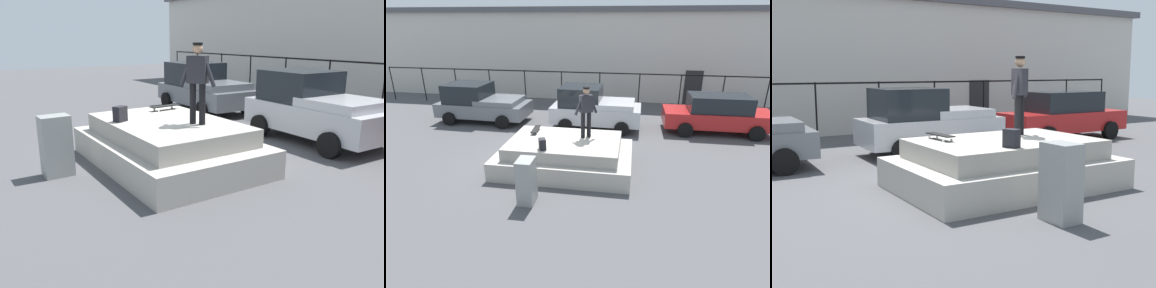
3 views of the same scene
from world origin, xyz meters
The scene contains 11 objects.
ground_plane centered at (0.00, 0.00, 0.00)m, with size 60.00×60.00×0.00m, color #4C4C4F.
concrete_ledge centered at (0.79, -0.41, 0.46)m, with size 4.47×2.99×1.01m.
skateboarder centered at (1.44, -0.04, 2.01)m, with size 0.75×0.53×1.72m.
skateboard centered at (-0.40, 0.20, 1.11)m, with size 0.27×0.85×0.12m.
backpack centered at (0.28, -1.33, 1.18)m, with size 0.28×0.20×0.34m, color black.
car_grey_pickup_near centered at (-4.44, 4.17, 0.92)m, with size 4.44×2.30×1.86m.
car_silver_pickup_mid centered at (1.18, 4.06, 0.95)m, with size 4.09×2.18×1.93m.
car_red_sedan_far centered at (6.70, 4.32, 0.86)m, with size 4.65×2.03×1.69m.
utility_box centered at (0.22, -2.76, 0.64)m, with size 0.44×0.60×1.29m, color gray.
fence_row centered at (0.00, 7.54, 1.41)m, with size 24.06×0.06×2.05m.
warehouse_building centered at (0.00, 13.57, 2.74)m, with size 32.77×8.79×5.46m.
Camera 2 is at (2.90, -10.04, 4.75)m, focal length 29.53 mm.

